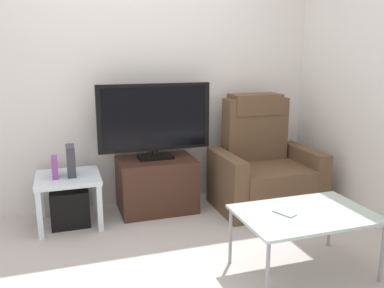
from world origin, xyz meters
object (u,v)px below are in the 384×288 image
(game_console, at_px, (71,161))
(cell_phone, at_px, (284,213))
(tv_stand, at_px, (157,184))
(television, at_px, (155,119))
(recliner_armchair, at_px, (263,168))
(subwoofer_box, at_px, (70,206))
(side_table, at_px, (68,183))
(book_upright, at_px, (55,167))
(coffee_table, at_px, (305,216))

(game_console, xyz_separation_m, cell_phone, (1.31, -1.33, -0.13))
(game_console, bearing_deg, tv_stand, 5.26)
(television, distance_m, game_console, 0.83)
(recliner_armchair, bearing_deg, subwoofer_box, 169.96)
(subwoofer_box, xyz_separation_m, game_console, (0.04, 0.01, 0.41))
(television, relative_size, subwoofer_box, 3.28)
(side_table, height_order, game_console, game_console)
(cell_phone, bearing_deg, book_upright, 115.26)
(subwoofer_box, xyz_separation_m, cell_phone, (1.34, -1.32, 0.28))
(television, height_order, cell_phone, television)
(cell_phone, bearing_deg, coffee_table, -32.98)
(television, bearing_deg, tv_stand, -90.00)
(cell_phone, bearing_deg, game_console, 111.80)
(book_upright, relative_size, coffee_table, 0.20)
(television, height_order, coffee_table, television)
(tv_stand, xyz_separation_m, cell_phone, (0.54, -1.40, 0.19))
(television, bearing_deg, cell_phone, -69.22)
(side_table, height_order, book_upright, book_upright)
(side_table, distance_m, book_upright, 0.19)
(coffee_table, bearing_deg, tv_stand, 115.56)
(cell_phone, bearing_deg, tv_stand, 88.30)
(tv_stand, bearing_deg, television, 90.00)
(book_upright, bearing_deg, television, 7.56)
(book_upright, xyz_separation_m, cell_phone, (1.44, -1.30, -0.09))
(tv_stand, height_order, side_table, tv_stand)
(tv_stand, bearing_deg, side_table, -174.26)
(subwoofer_box, bearing_deg, television, 7.09)
(recliner_armchair, distance_m, subwoofer_box, 1.85)
(television, relative_size, game_console, 4.03)
(recliner_armchair, xyz_separation_m, game_console, (-1.80, 0.13, 0.20))
(television, distance_m, recliner_armchair, 1.17)
(tv_stand, relative_size, television, 0.68)
(subwoofer_box, distance_m, book_upright, 0.38)
(tv_stand, bearing_deg, subwoofer_box, -174.26)
(recliner_armchair, xyz_separation_m, cell_phone, (-0.49, -1.20, 0.07))
(tv_stand, distance_m, subwoofer_box, 0.81)
(subwoofer_box, bearing_deg, book_upright, -168.69)
(side_table, distance_m, game_console, 0.20)
(coffee_table, bearing_deg, recliner_armchair, 74.29)
(recliner_armchair, xyz_separation_m, book_upright, (-1.93, 0.10, 0.16))
(tv_stand, height_order, recliner_armchair, recliner_armchair)
(book_upright, bearing_deg, coffee_table, -39.87)
(television, xyz_separation_m, side_table, (-0.80, -0.10, -0.51))
(television, height_order, book_upright, television)
(book_upright, bearing_deg, cell_phone, -42.00)
(recliner_armchair, bearing_deg, game_console, 169.57)
(television, xyz_separation_m, coffee_table, (0.68, -1.45, -0.47))
(recliner_armchair, height_order, cell_phone, recliner_armchair)
(television, xyz_separation_m, cell_phone, (0.54, -1.42, -0.43))
(game_console, height_order, coffee_table, game_console)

